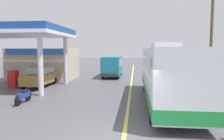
{
  "coord_description": "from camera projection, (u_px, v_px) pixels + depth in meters",
  "views": [
    {
      "loc": [
        0.39,
        -7.2,
        3.21
      ],
      "look_at": [
        -1.5,
        10.0,
        1.6
      ],
      "focal_mm": 34.36,
      "sensor_mm": 36.0,
      "label": 1
    }
  ],
  "objects": [
    {
      "name": "ground",
      "position": [
        132.0,
        75.0,
        27.26
      ],
      "size": [
        120.0,
        120.0,
        0.0
      ],
      "primitive_type": "plane",
      "color": "#4C4C51"
    },
    {
      "name": "gas_station_roadside",
      "position": [
        35.0,
        56.0,
        22.13
      ],
      "size": [
        9.1,
        11.95,
        5.1
      ],
      "color": "#194799",
      "rests_on": "ground"
    },
    {
      "name": "coach_bus_main",
      "position": [
        167.0,
        75.0,
        12.98
      ],
      "size": [
        2.6,
        11.04,
        3.69
      ],
      "color": "silver",
      "rests_on": "ground"
    },
    {
      "name": "car_at_pump",
      "position": [
        40.0,
        75.0,
        18.91
      ],
      "size": [
        1.7,
        4.2,
        1.82
      ],
      "color": "olive",
      "rests_on": "ground"
    },
    {
      "name": "motorcycle_parked_forecourt",
      "position": [
        23.0,
        96.0,
        12.93
      ],
      "size": [
        0.55,
        1.8,
        0.92
      ],
      "color": "black",
      "rests_on": "ground"
    },
    {
      "name": "lane_divider_stripe",
      "position": [
        132.0,
        81.0,
        22.31
      ],
      "size": [
        0.16,
        50.0,
        0.01
      ],
      "primitive_type": "cube",
      "color": "#D8CC4C",
      "rests_on": "ground"
    },
    {
      "name": "pedestrian_near_pump",
      "position": [
        40.0,
        75.0,
        19.41
      ],
      "size": [
        0.55,
        0.22,
        1.66
      ],
      "color": "#33333F",
      "rests_on": "ground"
    },
    {
      "name": "minibus_opposing_lane",
      "position": [
        113.0,
        65.0,
        25.85
      ],
      "size": [
        2.04,
        6.13,
        2.44
      ],
      "color": "teal",
      "rests_on": "ground"
    },
    {
      "name": "utility_pole_roadside",
      "position": [
        211.0,
        37.0,
        17.4
      ],
      "size": [
        1.8,
        0.24,
        8.12
      ],
      "color": "brown",
      "rests_on": "ground"
    }
  ]
}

